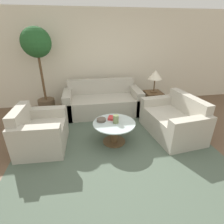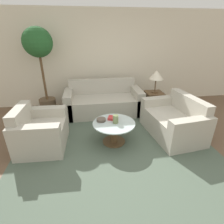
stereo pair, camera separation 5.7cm
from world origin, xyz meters
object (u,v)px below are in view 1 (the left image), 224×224
at_px(loveseat, 174,121).
at_px(potted_plant, 38,55).
at_px(vase, 116,119).
at_px(bowl, 101,120).
at_px(book_stack, 113,118).
at_px(armchair, 39,133).
at_px(sofa_main, 103,102).
at_px(coffee_table, 114,130).
at_px(table_lamp, 155,75).

height_order(loveseat, potted_plant, potted_plant).
bearing_deg(vase, loveseat, 5.85).
distance_m(bowl, book_stack, 0.24).
bearing_deg(armchair, sofa_main, -42.17).
distance_m(vase, book_stack, 0.18).
bearing_deg(coffee_table, loveseat, 5.23).
bearing_deg(bowl, book_stack, 10.29).
bearing_deg(sofa_main, table_lamp, -6.94).
bearing_deg(armchair, loveseat, -86.83).
height_order(table_lamp, vase, table_lamp).
distance_m(loveseat, book_stack, 1.34).
height_order(loveseat, bowl, loveseat).
bearing_deg(table_lamp, loveseat, -89.02).
xyz_separation_m(table_lamp, vase, (-1.28, -1.32, -0.49)).
bearing_deg(table_lamp, vase, -134.13).
xyz_separation_m(vase, bowl, (-0.27, 0.12, -0.06)).
bearing_deg(loveseat, book_stack, -97.98).
bearing_deg(vase, table_lamp, 45.87).
xyz_separation_m(loveseat, book_stack, (-1.33, 0.03, 0.17)).
bearing_deg(loveseat, bowl, -96.21).
relative_size(loveseat, table_lamp, 2.45).
height_order(coffee_table, table_lamp, table_lamp).
relative_size(sofa_main, armchair, 1.99).
bearing_deg(book_stack, table_lamp, 61.60).
height_order(sofa_main, vase, sofa_main).
xyz_separation_m(coffee_table, bowl, (-0.24, 0.11, 0.18)).
distance_m(table_lamp, vase, 1.90).
distance_m(coffee_table, table_lamp, 1.99).
xyz_separation_m(loveseat, vase, (-1.30, -0.13, 0.23)).
height_order(armchair, loveseat, loveseat).
relative_size(loveseat, vase, 8.82).
bearing_deg(loveseat, sofa_main, -141.03).
height_order(coffee_table, vase, vase).
bearing_deg(armchair, book_stack, -84.88).
relative_size(loveseat, potted_plant, 0.67).
height_order(armchair, coffee_table, armchair).
height_order(coffee_table, book_stack, book_stack).
xyz_separation_m(sofa_main, loveseat, (1.38, -1.35, 0.00)).
distance_m(armchair, book_stack, 1.43).
bearing_deg(potted_plant, book_stack, -45.26).
bearing_deg(bowl, loveseat, 0.44).
relative_size(loveseat, bowl, 7.93).
bearing_deg(potted_plant, vase, -47.59).
distance_m(sofa_main, vase, 1.51).
relative_size(sofa_main, bowl, 11.08).
distance_m(sofa_main, coffee_table, 1.48).
bearing_deg(table_lamp, armchair, -155.87).
bearing_deg(loveseat, coffee_table, -91.41).
distance_m(coffee_table, vase, 0.24).
xyz_separation_m(armchair, potted_plant, (-0.13, 1.63, 1.22)).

